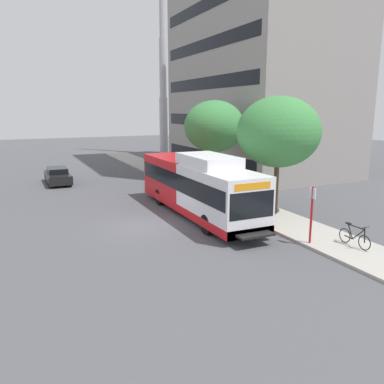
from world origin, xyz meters
TOP-DOWN VIEW (x-y plane):
  - ground_plane at (0.00, 8.00)m, footprint 120.00×120.00m
  - sidewalk_curb at (7.00, 6.00)m, footprint 3.00×56.00m
  - transit_bus at (3.50, 0.93)m, footprint 2.58×12.25m
  - bus_stop_sign_pole at (5.83, -6.05)m, footprint 0.10×0.36m
  - bicycle_parked at (7.30, -7.22)m, footprint 0.52×1.76m
  - street_tree_near_stop at (7.66, -0.99)m, footprint 4.70×4.70m
  - street_tree_mid_block at (7.90, 7.14)m, footprint 4.53×4.53m
  - parked_car_far_lane at (-2.78, 14.53)m, footprint 1.80×4.50m
  - apartment_tower_backdrop at (16.17, 13.98)m, footprint 11.13×18.69m
  - lattice_comm_tower at (12.93, 31.08)m, footprint 1.10×1.10m

SIDE VIEW (x-z plane):
  - ground_plane at x=0.00m, z-range 0.00..0.00m
  - sidewalk_curb at x=7.00m, z-range 0.00..0.14m
  - bicycle_parked at x=7.30m, z-range 0.05..1.07m
  - parked_car_far_lane at x=-2.78m, z-range 0.00..1.33m
  - bus_stop_sign_pole at x=5.83m, z-range 0.35..2.95m
  - transit_bus at x=3.50m, z-range -0.12..3.53m
  - street_tree_mid_block at x=7.90m, z-range 1.50..8.08m
  - street_tree_near_stop at x=7.66m, z-range 1.47..8.14m
  - lattice_comm_tower at x=12.93m, z-range -5.34..27.18m
  - apartment_tower_backdrop at x=16.17m, z-range 0.00..30.15m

